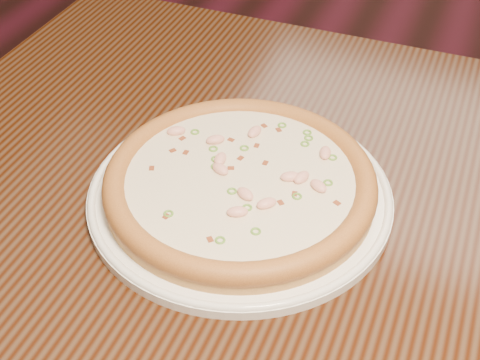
% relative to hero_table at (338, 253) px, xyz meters
% --- Properties ---
extents(ground, '(9.00, 9.00, 0.00)m').
position_rel_hero_table_xyz_m(ground, '(-0.35, 0.47, -0.65)').
color(ground, black).
extents(hero_table, '(1.20, 0.80, 0.75)m').
position_rel_hero_table_xyz_m(hero_table, '(0.00, 0.00, 0.00)').
color(hero_table, black).
rests_on(hero_table, ground).
extents(plate, '(0.37, 0.37, 0.02)m').
position_rel_hero_table_xyz_m(plate, '(-0.12, -0.05, 0.11)').
color(plate, white).
rests_on(plate, hero_table).
extents(pizza, '(0.33, 0.33, 0.03)m').
position_rel_hero_table_xyz_m(pizza, '(-0.12, -0.05, 0.13)').
color(pizza, tan).
rests_on(pizza, plate).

